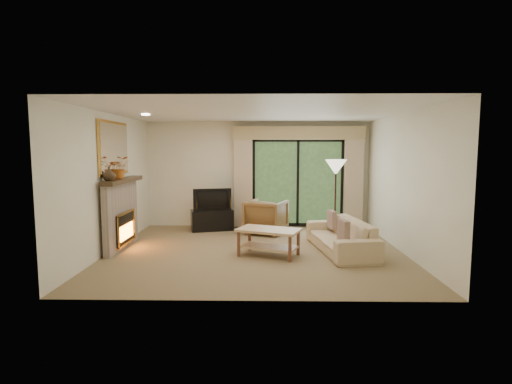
{
  "coord_description": "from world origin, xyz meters",
  "views": [
    {
      "loc": [
        0.13,
        -7.43,
        1.94
      ],
      "look_at": [
        0.0,
        0.3,
        1.1
      ],
      "focal_mm": 28.0,
      "sensor_mm": 36.0,
      "label": 1
    }
  ],
  "objects_px": {
    "sofa": "(341,236)",
    "coffee_table": "(269,242)",
    "armchair": "(266,217)",
    "media_console": "(212,220)"
  },
  "relations": [
    {
      "from": "sofa",
      "to": "coffee_table",
      "type": "height_order",
      "value": "sofa"
    },
    {
      "from": "armchair",
      "to": "sofa",
      "type": "bearing_deg",
      "value": 152.82
    },
    {
      "from": "armchair",
      "to": "coffee_table",
      "type": "relative_size",
      "value": 0.78
    },
    {
      "from": "armchair",
      "to": "coffee_table",
      "type": "xyz_separation_m",
      "value": [
        0.03,
        -1.92,
        -0.14
      ]
    },
    {
      "from": "sofa",
      "to": "coffee_table",
      "type": "xyz_separation_m",
      "value": [
        -1.37,
        -0.33,
        -0.05
      ]
    },
    {
      "from": "armchair",
      "to": "sofa",
      "type": "xyz_separation_m",
      "value": [
        1.4,
        -1.59,
        -0.09
      ]
    },
    {
      "from": "armchair",
      "to": "sofa",
      "type": "relative_size",
      "value": 0.42
    },
    {
      "from": "sofa",
      "to": "armchair",
      "type": "bearing_deg",
      "value": -146.62
    },
    {
      "from": "media_console",
      "to": "coffee_table",
      "type": "height_order",
      "value": "coffee_table"
    },
    {
      "from": "armchair",
      "to": "sofa",
      "type": "distance_m",
      "value": 2.12
    }
  ]
}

